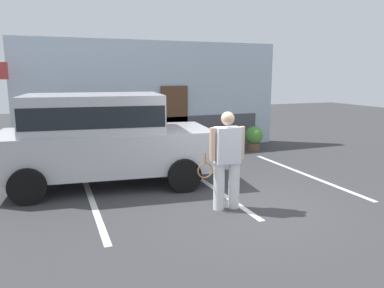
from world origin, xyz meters
The scene contains 8 objects.
ground_plane centered at (0.00, 0.00, 0.00)m, with size 40.00×40.00×0.00m, color #38383A.
parking_stripe_0 centered at (-2.58, 1.50, 0.00)m, with size 0.12×4.40×0.01m, color silver.
parking_stripe_1 centered at (0.03, 1.50, 0.00)m, with size 0.12×4.40×0.01m, color silver.
parking_stripe_2 centered at (2.64, 1.50, 0.00)m, with size 0.12×4.40×0.01m, color silver.
house_frontage centered at (0.01, 5.77, 1.65)m, with size 8.57×0.40×3.52m.
parked_suv centered at (-2.20, 2.46, 1.15)m, with size 4.79×2.59×2.05m.
tennis_player_man centered at (-0.28, 0.09, 0.94)m, with size 0.92×0.32×1.82m.
potted_plant_by_porch centered at (3.00, 4.59, 0.43)m, with size 0.59×0.59×0.78m.
Camera 1 is at (-3.25, -5.78, 2.49)m, focal length 34.31 mm.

